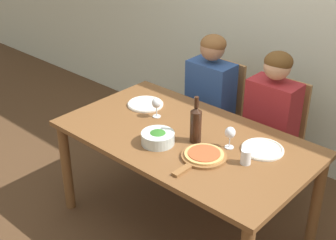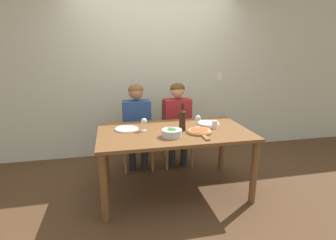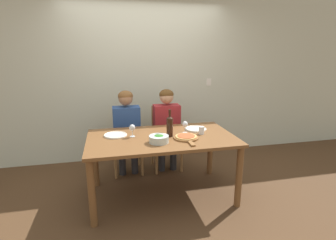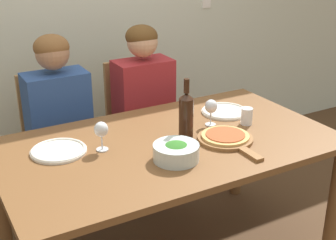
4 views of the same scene
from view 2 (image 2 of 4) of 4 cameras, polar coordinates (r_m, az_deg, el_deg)
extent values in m
plane|color=#4C331E|center=(3.36, 1.23, -15.04)|extent=(40.00, 40.00, 0.00)
cube|color=beige|center=(4.24, -2.97, 10.57)|extent=(10.00, 0.05, 2.70)
cube|color=white|center=(4.53, 11.16, 9.33)|extent=(0.08, 0.01, 0.12)
cube|color=brown|center=(3.05, 1.31, -2.66)|extent=(1.74, 0.99, 0.04)
cylinder|color=brown|center=(2.73, -13.78, -14.26)|extent=(0.08, 0.08, 0.74)
cylinder|color=brown|center=(3.10, 18.21, -10.80)|extent=(0.08, 0.08, 0.74)
cylinder|color=brown|center=(3.52, -13.50, -7.32)|extent=(0.08, 0.08, 0.74)
cylinder|color=brown|center=(3.82, 11.66, -5.39)|extent=(0.08, 0.08, 0.74)
cube|color=#9E7042|center=(3.82, -6.70, -4.02)|extent=(0.42, 0.42, 0.04)
cube|color=#9E7042|center=(3.93, -7.11, 0.55)|extent=(0.38, 0.03, 0.49)
cylinder|color=#9E7042|center=(3.71, -9.25, -8.50)|extent=(0.04, 0.04, 0.42)
cylinder|color=#9E7042|center=(3.74, -3.38, -8.09)|extent=(0.04, 0.04, 0.42)
cylinder|color=#9E7042|center=(4.06, -9.56, -6.37)|extent=(0.04, 0.04, 0.42)
cylinder|color=#9E7042|center=(4.09, -4.21, -6.03)|extent=(0.04, 0.04, 0.42)
cube|color=#9E7042|center=(3.91, 1.92, -3.44)|extent=(0.42, 0.42, 0.04)
cube|color=#9E7042|center=(4.02, 1.28, 1.00)|extent=(0.38, 0.03, 0.49)
cylinder|color=#9E7042|center=(3.78, -0.22, -7.84)|extent=(0.04, 0.04, 0.42)
cylinder|color=#9E7042|center=(3.87, 5.33, -7.34)|extent=(0.04, 0.04, 0.42)
cylinder|color=#9E7042|center=(4.12, -1.33, -5.82)|extent=(0.04, 0.04, 0.42)
cylinder|color=#9E7042|center=(4.21, 3.78, -5.42)|extent=(0.04, 0.04, 0.42)
cylinder|color=#28282D|center=(3.81, -7.84, -7.50)|extent=(0.10, 0.10, 0.46)
cylinder|color=#28282D|center=(3.82, -5.13, -7.32)|extent=(0.10, 0.10, 0.46)
cube|color=navy|center=(3.71, -6.81, 0.08)|extent=(0.38, 0.22, 0.54)
cylinder|color=navy|center=(3.51, -9.59, -3.46)|extent=(0.07, 0.31, 0.14)
cylinder|color=navy|center=(3.54, -3.12, -3.07)|extent=(0.07, 0.31, 0.14)
sphere|color=#9E7051|center=(3.63, -7.00, 6.04)|extent=(0.20, 0.20, 0.20)
ellipsoid|color=brown|center=(3.64, -7.03, 6.60)|extent=(0.21, 0.21, 0.15)
cylinder|color=#28282D|center=(3.89, 0.89, -6.86)|extent=(0.10, 0.10, 0.46)
cylinder|color=#28282D|center=(3.93, 3.46, -6.64)|extent=(0.10, 0.10, 0.46)
cube|color=maroon|center=(3.81, 2.03, 0.57)|extent=(0.38, 0.22, 0.54)
cylinder|color=maroon|center=(3.58, -0.14, -2.87)|extent=(0.07, 0.31, 0.14)
cylinder|color=maroon|center=(3.68, 5.97, -2.45)|extent=(0.07, 0.31, 0.14)
sphere|color=tan|center=(3.73, 2.09, 6.38)|extent=(0.20, 0.20, 0.20)
ellipsoid|color=#563819|center=(3.73, 2.06, 6.93)|extent=(0.21, 0.21, 0.15)
cylinder|color=black|center=(3.02, 3.16, -0.28)|extent=(0.08, 0.08, 0.22)
cone|color=black|center=(2.99, 3.19, 2.05)|extent=(0.08, 0.08, 0.03)
cylinder|color=black|center=(2.98, 3.21, 3.04)|extent=(0.03, 0.03, 0.07)
cylinder|color=silver|center=(2.83, 0.85, -2.84)|extent=(0.22, 0.22, 0.08)
ellipsoid|color=#2D6B23|center=(2.83, 0.85, -2.76)|extent=(0.18, 0.18, 0.09)
cylinder|color=silver|center=(3.11, -9.00, -1.99)|extent=(0.28, 0.28, 0.01)
torus|color=silver|center=(3.11, -9.00, -1.88)|extent=(0.27, 0.27, 0.02)
cylinder|color=silver|center=(3.36, 8.74, -0.73)|extent=(0.28, 0.28, 0.01)
torus|color=silver|center=(3.35, 8.75, -0.63)|extent=(0.27, 0.27, 0.02)
cylinder|color=brown|center=(2.99, 6.84, -2.57)|extent=(0.29, 0.29, 0.02)
cube|color=brown|center=(2.80, 8.26, -3.88)|extent=(0.04, 0.14, 0.02)
cylinder|color=tan|center=(2.99, 6.85, -2.30)|extent=(0.25, 0.25, 0.01)
cylinder|color=#AD4C28|center=(2.98, 6.85, -2.15)|extent=(0.20, 0.20, 0.01)
cylinder|color=silver|center=(3.05, -5.20, -2.27)|extent=(0.06, 0.06, 0.01)
cylinder|color=silver|center=(3.04, -5.22, -1.54)|extent=(0.01, 0.01, 0.07)
ellipsoid|color=silver|center=(3.02, -5.25, -0.29)|extent=(0.07, 0.07, 0.08)
ellipsoid|color=maroon|center=(3.03, -5.25, -0.51)|extent=(0.06, 0.06, 0.03)
cylinder|color=silver|center=(3.19, 6.45, -1.52)|extent=(0.06, 0.06, 0.01)
cylinder|color=silver|center=(3.18, 6.47, -0.83)|extent=(0.01, 0.01, 0.07)
ellipsoid|color=silver|center=(3.16, 6.51, 0.38)|extent=(0.07, 0.07, 0.08)
ellipsoid|color=maroon|center=(3.17, 6.50, 0.16)|extent=(0.06, 0.06, 0.03)
cylinder|color=silver|center=(3.16, 10.13, -0.97)|extent=(0.07, 0.07, 0.10)
camera|label=1|loc=(2.63, 66.55, 21.49)|focal=50.00mm
camera|label=3|loc=(0.14, 126.98, 18.68)|focal=28.00mm
camera|label=4|loc=(1.00, -38.06, 18.58)|focal=50.00mm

